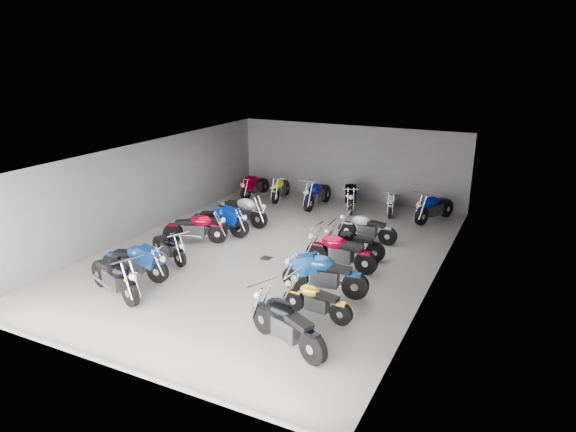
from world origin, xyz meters
name	(u,v)px	position (x,y,z in m)	size (l,w,h in m)	color
ground	(274,253)	(0.00, 0.00, 0.00)	(14.00, 14.00, 0.00)	#9A9792
wall_back	(350,163)	(0.00, 7.00, 1.60)	(10.00, 0.10, 3.20)	slate
wall_left	(148,187)	(-5.00, 0.00, 1.60)	(0.10, 14.00, 3.20)	slate
wall_right	(437,228)	(5.00, 0.00, 1.60)	(0.10, 14.00, 3.20)	slate
ceiling	(273,153)	(0.00, 0.00, 3.22)	(10.00, 14.00, 0.04)	black
drain_grate	(266,258)	(0.00, -0.50, 0.01)	(0.32, 0.32, 0.01)	black
motorcycle_left_a	(115,276)	(-2.31, -4.52, 0.56)	(2.27, 0.90, 1.03)	black
motorcycle_left_b	(135,261)	(-2.59, -3.43, 0.52)	(2.18, 0.47, 0.96)	black
motorcycle_left_c	(169,247)	(-2.58, -1.98, 0.46)	(1.80, 0.84, 0.83)	black
motorcycle_left_d	(196,228)	(-2.76, -0.34, 0.52)	(2.05, 1.01, 0.96)	black
motorcycle_left_e	(220,221)	(-2.46, 0.64, 0.54)	(2.24, 0.50, 0.99)	black
motorcycle_left_f	(242,210)	(-2.36, 1.98, 0.55)	(2.29, 0.54, 1.01)	black
motorcycle_right_a	(286,324)	(2.79, -4.71, 0.56)	(2.21, 1.05, 1.02)	black
motorcycle_right_b	(316,300)	(2.86, -3.23, 0.45)	(1.86, 0.41, 0.82)	black
motorcycle_right_c	(324,274)	(2.54, -1.99, 0.56)	(2.34, 0.55, 1.03)	black
motorcycle_right_d	(340,252)	(2.34, -0.23, 0.54)	(2.25, 0.46, 0.99)	black
motorcycle_right_e	(353,243)	(2.39, 0.72, 0.48)	(2.00, 0.41, 0.88)	black
motorcycle_right_f	(366,228)	(2.33, 2.28, 0.49)	(2.04, 0.40, 0.90)	black
motorcycle_back_a	(255,186)	(-3.85, 5.51, 0.50)	(0.44, 2.09, 0.92)	black
motorcycle_back_b	(281,188)	(-2.61, 5.60, 0.49)	(0.50, 2.05, 0.91)	black
motorcycle_back_c	(317,194)	(-0.76, 5.30, 0.55)	(0.48, 2.29, 1.01)	black
motorcycle_back_d	(350,196)	(0.57, 5.60, 0.56)	(0.96, 2.23, 1.02)	black
motorcycle_back_e	(391,203)	(2.24, 5.73, 0.45)	(0.55, 1.85, 0.82)	black
motorcycle_back_f	(434,208)	(3.94, 5.51, 0.54)	(1.07, 2.09, 0.98)	black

